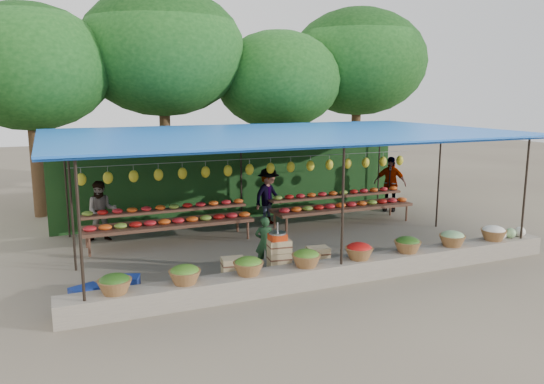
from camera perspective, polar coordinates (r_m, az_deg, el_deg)
name	(u,v)px	position (r m, az deg, el deg)	size (l,w,h in m)	color
ground	(281,245)	(13.21, 1.01, -5.77)	(60.00, 60.00, 0.00)	brown
stone_curb	(337,271)	(10.82, 7.03, -8.48)	(10.60, 0.55, 0.40)	#71665A
stall_canopy	(281,137)	(12.78, 0.94, 5.92)	(10.80, 6.60, 2.82)	black
produce_baskets	(333,255)	(10.66, 6.60, -6.71)	(8.98, 0.58, 0.34)	brown
netting_backdrop	(238,177)	(15.80, -3.64, 1.57)	(10.60, 0.06, 2.50)	#204418
tree_row	(222,64)	(18.58, -5.38, 13.57)	(16.51, 5.50, 7.12)	#3D2316
fruit_table_left	(169,219)	(13.56, -11.02, -2.89)	(4.21, 0.95, 0.93)	#47281C
fruit_table_right	(342,203)	(15.36, 7.52, -1.21)	(4.21, 0.95, 0.93)	#47281C
crate_counter	(278,262)	(10.98, 0.65, -7.50)	(2.39, 0.39, 0.77)	#9E8B5A
weighing_scale	(278,236)	(10.82, 0.60, -4.74)	(0.35, 0.35, 0.37)	red
vendor_seated	(265,243)	(11.39, -0.79, -5.46)	(0.42, 0.27, 1.14)	#1A3A1E
customer_left	(102,211)	(14.12, -17.85, -1.97)	(0.75, 0.59, 1.55)	slate
customer_mid	(268,196)	(15.18, -0.38, -0.45)	(1.05, 0.61, 1.63)	slate
customer_right	(390,184)	(17.31, 12.57, 0.87)	(1.03, 0.43, 1.75)	slate
blue_crate_front	(85,295)	(10.27, -19.43, -10.38)	(0.49, 0.36, 0.30)	navy
blue_crate_back	(124,285)	(10.51, -15.59, -9.62)	(0.54, 0.39, 0.32)	navy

